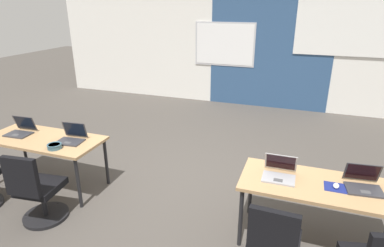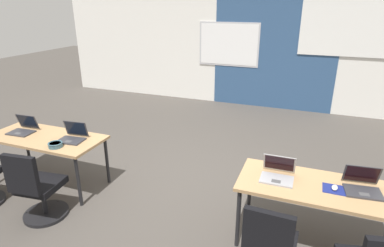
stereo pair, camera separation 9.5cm
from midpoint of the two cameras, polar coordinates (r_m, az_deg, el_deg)
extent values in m
plane|color=#47423D|center=(4.63, -2.45, -10.91)|extent=(24.00, 24.00, 0.00)
cube|color=silver|center=(8.05, 8.90, 13.21)|extent=(10.00, 0.20, 2.80)
cube|color=#2D4C75|center=(7.85, 13.27, 12.73)|extent=(2.81, 0.01, 2.80)
cube|color=#B7B7BC|center=(8.03, 5.46, 13.85)|extent=(1.48, 0.02, 1.04)
cube|color=white|center=(8.03, 5.46, 13.85)|extent=(1.40, 0.02, 0.96)
cube|color=white|center=(7.75, 25.31, 15.66)|extent=(2.00, 0.02, 1.32)
cube|color=tan|center=(4.77, -25.38, -2.54)|extent=(1.60, 0.70, 0.04)
cylinder|color=black|center=(4.26, -20.17, -9.95)|extent=(0.04, 0.04, 0.68)
cylinder|color=black|center=(5.61, -28.17, -3.68)|extent=(0.04, 0.04, 0.68)
cylinder|color=black|center=(4.67, -15.58, -6.59)|extent=(0.04, 0.04, 0.68)
cube|color=tan|center=(3.51, 21.32, -10.32)|extent=(1.60, 0.70, 0.04)
cylinder|color=black|center=(3.48, 7.85, -16.30)|extent=(0.04, 0.04, 0.68)
cylinder|color=black|center=(3.97, 9.71, -11.28)|extent=(0.04, 0.04, 0.68)
cube|color=#333338|center=(3.55, 27.59, -10.44)|extent=(0.35, 0.26, 0.02)
cube|color=#4C4C4F|center=(3.50, 27.80, -10.73)|extent=(0.10, 0.07, 0.00)
cube|color=#333338|center=(3.63, 27.36, -7.70)|extent=(0.34, 0.11, 0.21)
cube|color=black|center=(3.62, 27.38, -7.71)|extent=(0.30, 0.10, 0.18)
cube|color=navy|center=(3.49, 23.51, -10.38)|extent=(0.22, 0.19, 0.00)
ellipsoid|color=silver|center=(3.48, 23.55, -10.12)|extent=(0.07, 0.11, 0.03)
cube|color=#333338|center=(5.03, -28.97, -1.69)|extent=(0.34, 0.25, 0.02)
cube|color=#4C4C4F|center=(4.99, -29.40, -1.80)|extent=(0.09, 0.07, 0.00)
cube|color=#333338|center=(5.09, -28.08, 0.09)|extent=(0.33, 0.09, 0.21)
cube|color=black|center=(5.09, -28.12, 0.09)|extent=(0.30, 0.08, 0.19)
cube|color=#9E9EA3|center=(3.45, 14.36, -9.47)|extent=(0.33, 0.23, 0.02)
cube|color=#4C4C4F|center=(3.40, 14.29, -9.75)|extent=(0.09, 0.06, 0.00)
cube|color=#9E9EA3|center=(3.53, 14.76, -6.68)|extent=(0.33, 0.09, 0.21)
cube|color=black|center=(3.53, 14.76, -6.69)|extent=(0.30, 0.08, 0.18)
cube|color=black|center=(3.13, 13.51, -19.85)|extent=(0.46, 0.46, 0.08)
cube|color=black|center=(2.77, 13.14, -18.83)|extent=(0.40, 0.08, 0.46)
cube|color=#333338|center=(4.48, -21.48, -3.04)|extent=(0.35, 0.26, 0.02)
cube|color=#4C4C4F|center=(4.44, -21.86, -3.18)|extent=(0.10, 0.07, 0.00)
cube|color=#333338|center=(4.54, -20.68, -1.02)|extent=(0.33, 0.09, 0.22)
cube|color=black|center=(4.54, -20.72, -1.03)|extent=(0.30, 0.08, 0.19)
cylinder|color=black|center=(4.41, -25.08, -14.61)|extent=(0.52, 0.52, 0.04)
cylinder|color=black|center=(4.30, -25.47, -12.53)|extent=(0.06, 0.06, 0.34)
cube|color=black|center=(4.20, -25.92, -10.11)|extent=(0.49, 0.49, 0.08)
cube|color=black|center=(3.91, -28.75, -8.39)|extent=(0.40, 0.11, 0.46)
sphere|color=black|center=(4.55, -23.31, -13.05)|extent=(0.04, 0.04, 0.04)
sphere|color=black|center=(4.24, -23.20, -15.78)|extent=(0.04, 0.04, 0.04)
sphere|color=black|center=(4.49, -27.98, -14.40)|extent=(0.04, 0.04, 0.04)
cylinder|color=#3D6070|center=(4.36, -23.84, -3.77)|extent=(0.17, 0.17, 0.05)
torus|color=#3D6070|center=(4.35, -23.90, -3.44)|extent=(0.18, 0.18, 0.02)
cylinder|color=gold|center=(4.35, -23.88, -3.52)|extent=(0.14, 0.14, 0.01)
camera|label=1|loc=(0.05, -90.66, -0.25)|focal=29.98mm
camera|label=2|loc=(0.05, 89.34, 0.25)|focal=29.98mm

